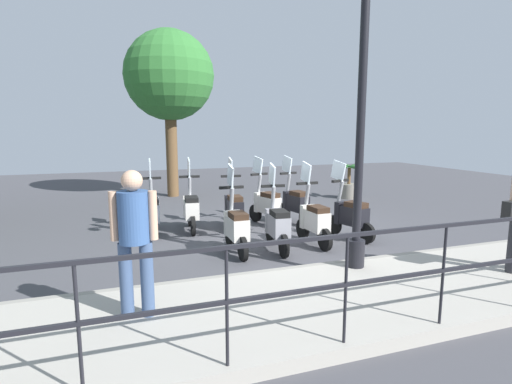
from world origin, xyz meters
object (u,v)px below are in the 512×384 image
potted_palm (349,184)px  scooter_far_4 (152,211)px  scooter_near_2 (277,224)px  scooter_far_2 (234,208)px  tree_distant (169,77)px  scooter_near_0 (350,215)px  pedestrian_distant (134,232)px  scooter_near_1 (314,220)px  scooter_near_3 (236,227)px  scooter_far_0 (295,202)px  scooter_far_3 (191,208)px  scooter_far_1 (266,204)px  lamp_post_near (360,131)px

potted_palm → scooter_far_4: bearing=111.3°
scooter_near_2 → scooter_far_2: 1.72m
tree_distant → scooter_near_0: tree_distant is taller
potted_palm → pedestrian_distant: bearing=133.9°
scooter_near_1 → scooter_far_2: same height
scooter_near_0 → scooter_near_3: same height
scooter_near_0 → scooter_far_0: bearing=-0.9°
scooter_near_0 → tree_distant: bearing=5.6°
scooter_near_0 → scooter_near_3: size_ratio=1.00×
scooter_far_2 → scooter_far_3: (0.20, 0.88, 0.00)m
potted_palm → scooter_far_0: bearing=129.8°
tree_distant → scooter_far_4: bearing=167.4°
tree_distant → scooter_far_2: bearing=-172.1°
tree_distant → potted_palm: 6.47m
scooter_far_4 → scooter_far_2: bearing=-93.4°
scooter_far_0 → scooter_far_2: bearing=82.5°
pedestrian_distant → scooter_near_2: size_ratio=1.03×
tree_distant → scooter_far_3: 5.62m
scooter_far_1 → scooter_far_2: 0.82m
scooter_near_2 → scooter_far_1: bearing=-9.5°
scooter_near_0 → scooter_far_0: same height
tree_distant → lamp_post_near: bearing=-168.7°
scooter_near_3 → scooter_far_2: (1.62, -0.43, 0.00)m
lamp_post_near → potted_palm: 7.00m
pedestrian_distant → potted_palm: bearing=147.2°
scooter_near_2 → scooter_far_4: size_ratio=1.00×
lamp_post_near → potted_palm: (5.81, -3.53, -1.68)m
pedestrian_distant → scooter_near_1: bearing=137.6°
tree_distant → scooter_far_0: bearing=-155.2°
pedestrian_distant → scooter_far_2: (3.81, -2.17, -0.60)m
tree_distant → scooter_far_2: (-4.79, -0.66, -3.25)m
scooter_far_2 → scooter_far_1: bearing=-75.1°
potted_palm → scooter_near_2: size_ratio=0.69×
scooter_far_1 → lamp_post_near: bearing=166.0°
scooter_near_3 → scooter_far_4: 2.21m
scooter_near_3 → scooter_far_1: size_ratio=1.00×
tree_distant → scooter_far_4: tree_distant is taller
scooter_far_3 → potted_palm: bearing=-60.5°
scooter_far_1 → potted_palm: bearing=-72.6°
scooter_near_1 → scooter_far_0: 1.74m
scooter_near_2 → scooter_far_0: size_ratio=1.00×
scooter_near_1 → scooter_near_2: size_ratio=1.00×
scooter_near_1 → scooter_near_2: bearing=95.8°
pedestrian_distant → scooter_near_1: 4.00m
scooter_far_0 → scooter_far_1: (0.04, 0.69, 0.00)m
scooter_near_3 → scooter_far_3: same height
scooter_far_4 → scooter_near_0: bearing=-111.2°
scooter_near_3 → scooter_far_2: 1.67m
pedestrian_distant → scooter_far_3: 4.25m
scooter_near_3 → scooter_near_1: bearing=-88.1°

